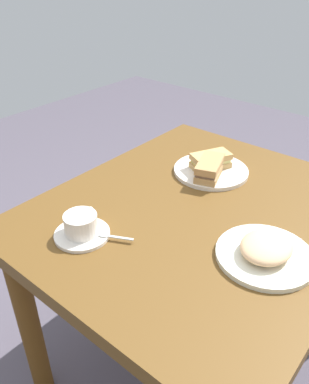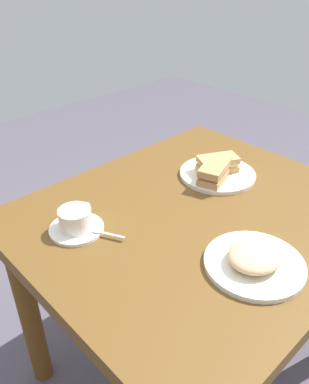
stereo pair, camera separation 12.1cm
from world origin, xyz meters
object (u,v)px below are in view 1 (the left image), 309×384
object	(u,v)px
coffee_cup	(81,223)
dining_table	(198,239)
sandwich_plate	(211,171)
sandwich_back	(210,168)
spoon	(110,236)
sandwich_front	(211,161)
coffee_saucer	(82,234)
side_plate	(265,255)

from	to	relation	value
coffee_cup	dining_table	bearing A→B (deg)	151.07
dining_table	sandwich_plate	size ratio (longest dim) A/B	3.94
sandwich_back	spoon	size ratio (longest dim) A/B	1.73
sandwich_plate	sandwich_back	world-z (taller)	sandwich_back
sandwich_front	dining_table	bearing A→B (deg)	26.19
dining_table	coffee_saucer	distance (m)	0.38
sandwich_back	side_plate	world-z (taller)	sandwich_back
sandwich_front	sandwich_back	world-z (taller)	sandwich_back
dining_table	coffee_saucer	size ratio (longest dim) A/B	6.72
sandwich_plate	spoon	world-z (taller)	spoon
sandwich_plate	coffee_cup	xyz separation A→B (m)	(0.53, -0.08, 0.03)
sandwich_front	sandwich_back	size ratio (longest dim) A/B	0.95
dining_table	coffee_saucer	xyz separation A→B (m)	(0.32, -0.18, 0.12)
sandwich_front	coffee_cup	size ratio (longest dim) A/B	1.34
dining_table	sandwich_plate	world-z (taller)	sandwich_plate
sandwich_back	spoon	distance (m)	0.45
coffee_saucer	sandwich_plate	bearing A→B (deg)	171.85
sandwich_plate	sandwich_front	world-z (taller)	sandwich_front
side_plate	coffee_cup	bearing A→B (deg)	-60.98
sandwich_front	coffee_cup	xyz separation A→B (m)	(0.54, -0.07, 0.00)
sandwich_back	coffee_saucer	bearing A→B (deg)	-11.30
sandwich_back	spoon	world-z (taller)	sandwich_back
sandwich_plate	side_plate	size ratio (longest dim) A/B	1.04
sandwich_plate	side_plate	bearing A→B (deg)	50.21
coffee_saucer	coffee_cup	world-z (taller)	coffee_cup
dining_table	side_plate	bearing A→B (deg)	72.27
coffee_cup	side_plate	world-z (taller)	coffee_cup
sandwich_front	coffee_saucer	bearing A→B (deg)	-7.09
coffee_cup	spoon	world-z (taller)	coffee_cup
coffee_cup	side_plate	xyz separation A→B (m)	(-0.24, 0.43, -0.03)
sandwich_back	coffee_cup	size ratio (longest dim) A/B	1.40
sandwich_plate	sandwich_front	distance (m)	0.04
coffee_saucer	side_plate	bearing A→B (deg)	119.19
coffee_cup	coffee_saucer	bearing A→B (deg)	21.06
coffee_saucer	sandwich_front	bearing A→B (deg)	172.91
dining_table	coffee_cup	distance (m)	0.40
dining_table	side_plate	distance (m)	0.29
dining_table	spoon	distance (m)	0.33
sandwich_back	sandwich_plate	bearing A→B (deg)	-154.87
sandwich_back	side_plate	size ratio (longest dim) A/B	0.64
sandwich_back	coffee_cup	bearing A→B (deg)	-11.39
spoon	coffee_cup	bearing A→B (deg)	-64.14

